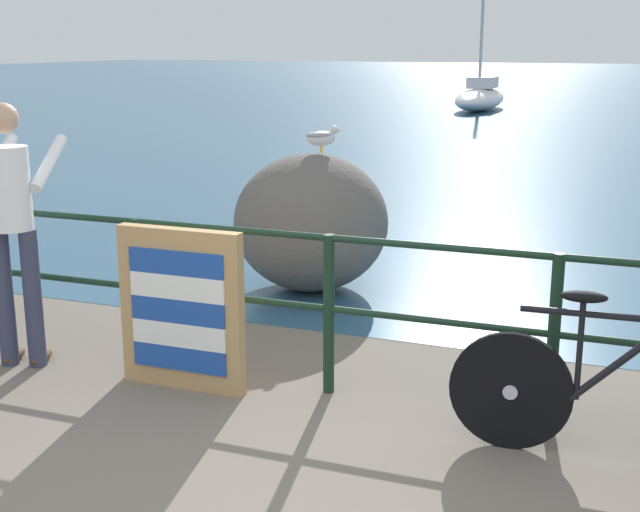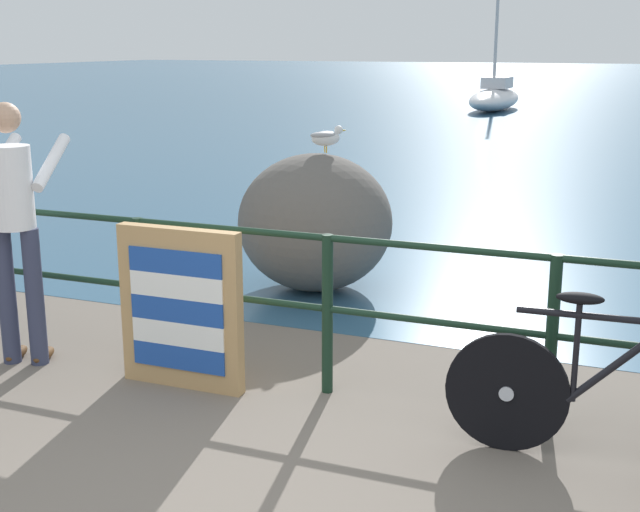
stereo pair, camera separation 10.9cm
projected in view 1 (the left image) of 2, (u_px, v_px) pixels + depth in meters
ground_plane at (572, 130)px, 22.04m from camera, size 120.00×120.00×0.10m
sea_surface at (614, 82)px, 47.23m from camera, size 120.00×90.00×0.01m
promenade_railing at (329, 295)px, 5.27m from camera, size 8.19×0.07×1.02m
person_at_railing at (13, 223)px, 5.65m from camera, size 0.55×0.68×1.78m
folded_deckchair_stack at (181, 309)px, 5.37m from camera, size 0.84×0.10×1.04m
breakwater_boulder_main at (311, 222)px, 7.54m from camera, size 1.37×1.35×1.22m
seagull at (322, 137)px, 7.42m from camera, size 0.30×0.28×0.23m
sailboat at (480, 97)px, 27.71m from camera, size 1.41×4.43×4.90m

